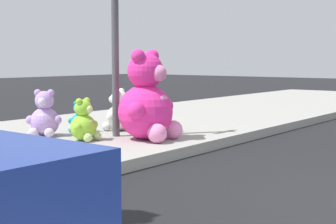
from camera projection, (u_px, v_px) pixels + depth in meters
The scene contains 9 objects.
sidewalk at pixel (30, 144), 7.54m from camera, with size 28.00×4.40×0.15m, color #9E9B93.
sign_pole at pixel (115, 24), 7.66m from camera, with size 0.56×0.11×3.20m.
plush_pink_large at pixel (148, 104), 7.46m from camera, with size 1.01×0.91×1.32m.
plush_white at pixel (118, 114), 8.44m from camera, with size 0.51×0.49×0.69m.
plush_lime at pixel (84, 124), 7.39m from camera, with size 0.48×0.43×0.62m.
plush_teal at pixel (79, 120), 8.28m from camera, with size 0.35×0.37×0.50m.
plush_yellow at pixel (150, 113), 8.75m from camera, with size 0.46×0.44×0.62m.
plush_brown at pixel (160, 120), 8.19m from camera, with size 0.36×0.37×0.51m.
plush_lavender at pixel (44, 117), 7.82m from camera, with size 0.52×0.50×0.72m.
Camera 1 is at (-4.66, -0.97, 1.32)m, focal length 54.88 mm.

